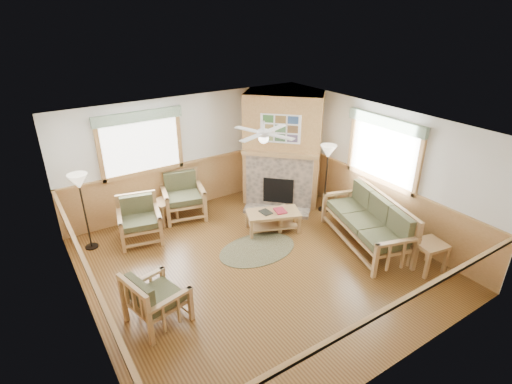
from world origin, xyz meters
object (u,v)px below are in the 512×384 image
armchair_left (157,297)px  footstool (282,219)px  end_table_chairs (164,211)px  floor_lamp_left (85,212)px  armchair_back_left (139,220)px  floor_lamp_right (326,179)px  armchair_back_right (183,196)px  end_table_sofa (428,256)px  coffee_table (273,221)px  sofa (366,222)px

armchair_left → footstool: bearing=-82.6°
end_table_chairs → footstool: 2.68m
end_table_chairs → floor_lamp_left: size_ratio=0.32×
armchair_left → floor_lamp_left: (-0.42, 2.74, 0.37)m
armchair_back_left → floor_lamp_right: bearing=-2.0°
armchair_back_left → armchair_back_right: (1.19, 0.47, 0.05)m
armchair_back_right → floor_lamp_right: size_ratio=0.62×
armchair_left → end_table_sofa: bearing=-120.8°
end_table_chairs → floor_lamp_right: bearing=-24.3°
armchair_back_right → coffee_table: armchair_back_right is taller
sofa → floor_lamp_left: 5.63m
floor_lamp_left → armchair_left: bearing=-81.3°
armchair_back_left → end_table_sofa: size_ratio=1.59×
armchair_back_right → end_table_sofa: (2.95, -4.40, -0.22)m
coffee_table → end_table_sofa: 3.16m
sofa → armchair_left: (-4.37, 0.20, -0.06)m
end_table_sofa → end_table_chairs: bearing=128.0°
armchair_back_right → footstool: 2.34m
floor_lamp_left → sofa: bearing=-31.5°
armchair_left → end_table_chairs: size_ratio=1.69×
footstool → floor_lamp_right: bearing=4.7°
armchair_back_right → floor_lamp_left: size_ratio=0.63×
end_table_chairs → floor_lamp_right: 3.82m
armchair_back_right → end_table_chairs: bearing=-166.7°
floor_lamp_right → armchair_back_left: bearing=165.4°
footstool → armchair_left: bearing=-159.1°
armchair_back_left → end_table_chairs: (0.70, 0.47, -0.20)m
footstool → end_table_sofa: bearing=-64.1°
end_table_sofa → floor_lamp_right: 2.90m
coffee_table → end_table_sofa: bearing=-38.0°
end_table_sofa → floor_lamp_left: 6.63m
end_table_chairs → floor_lamp_left: floor_lamp_left is taller
end_table_chairs → end_table_sofa: 5.59m
armchair_left → footstool: armchair_left is taller
armchair_back_left → footstool: (2.80, -1.19, -0.26)m
coffee_table → sofa: bearing=-27.0°
sofa → armchair_back_right: size_ratio=2.17×
end_table_chairs → footstool: size_ratio=1.12×
armchair_left → floor_lamp_left: 2.80m
armchair_back_left → footstool: size_ratio=1.97×
armchair_back_left → end_table_chairs: bearing=46.8°
armchair_back_left → floor_lamp_right: 4.29m
armchair_back_left → armchair_back_right: 1.28m
end_table_chairs → footstool: end_table_chairs is taller
sofa → end_table_sofa: size_ratio=3.80×
armchair_back_left → footstool: 3.06m
sofa → coffee_table: bearing=-122.1°
coffee_table → footstool: coffee_table is taller
end_table_chairs → end_table_sofa: end_table_sofa is taller
armchair_back_right → armchair_back_left: bearing=-144.9°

